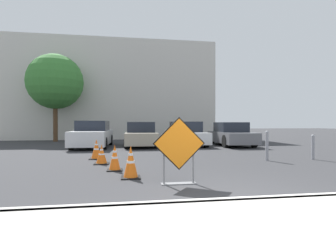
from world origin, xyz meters
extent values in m
plane|color=#333335|center=(0.00, 10.00, 0.00)|extent=(96.00, 96.00, 0.00)
cube|color=#ADAAA3|center=(0.00, -1.18, 0.07)|extent=(25.86, 2.37, 0.14)
cube|color=#ADAAA3|center=(0.00, 0.00, 0.07)|extent=(25.86, 0.20, 0.14)
cube|color=black|center=(-0.77, 1.66, 0.90)|extent=(1.15, 0.02, 1.15)
cube|color=orange|center=(-0.77, 1.64, 0.90)|extent=(1.09, 0.02, 1.09)
cube|color=slate|center=(-0.77, 1.70, 0.01)|extent=(0.77, 0.20, 0.02)
cube|color=slate|center=(-1.10, 1.70, 0.45)|extent=(0.04, 0.04, 0.90)
cube|color=slate|center=(-0.45, 1.70, 0.45)|extent=(0.04, 0.04, 0.90)
cube|color=black|center=(-1.80, 2.51, 0.01)|extent=(0.47, 0.47, 0.03)
cone|color=orange|center=(-1.80, 2.51, 0.41)|extent=(0.35, 0.35, 0.76)
cylinder|color=white|center=(-1.80, 2.51, 0.58)|extent=(0.11, 0.11, 0.07)
cylinder|color=white|center=(-1.80, 2.51, 0.39)|extent=(0.19, 0.19, 0.07)
cube|color=black|center=(-2.24, 3.60, 0.01)|extent=(0.43, 0.43, 0.03)
cone|color=orange|center=(-2.24, 3.60, 0.38)|extent=(0.31, 0.31, 0.70)
cylinder|color=white|center=(-2.24, 3.60, 0.53)|extent=(0.10, 0.10, 0.06)
cylinder|color=white|center=(-2.24, 3.60, 0.37)|extent=(0.18, 0.18, 0.06)
cube|color=black|center=(-2.72, 4.87, 0.01)|extent=(0.47, 0.47, 0.03)
cone|color=orange|center=(-2.72, 4.87, 0.33)|extent=(0.35, 0.35, 0.61)
cylinder|color=white|center=(-2.72, 4.87, 0.47)|extent=(0.11, 0.11, 0.05)
cylinder|color=white|center=(-2.72, 4.87, 0.32)|extent=(0.19, 0.19, 0.05)
cube|color=black|center=(-3.02, 6.12, 0.01)|extent=(0.50, 0.50, 0.03)
cone|color=orange|center=(-3.02, 6.12, 0.38)|extent=(0.37, 0.37, 0.71)
cylinder|color=white|center=(-3.02, 6.12, 0.54)|extent=(0.12, 0.12, 0.06)
cylinder|color=white|center=(-3.02, 6.12, 0.37)|extent=(0.21, 0.21, 0.06)
cube|color=silver|center=(-3.78, 11.17, 0.55)|extent=(1.98, 4.65, 0.75)
cube|color=#1E232D|center=(-3.78, 11.28, 1.20)|extent=(1.67, 2.17, 0.55)
cylinder|color=black|center=(-3.01, 9.71, 0.31)|extent=(0.22, 0.63, 0.62)
cylinder|color=black|center=(-4.67, 9.78, 0.31)|extent=(0.22, 0.63, 0.62)
cylinder|color=black|center=(-2.90, 12.55, 0.31)|extent=(0.22, 0.63, 0.62)
cylinder|color=black|center=(-4.56, 12.62, 0.31)|extent=(0.22, 0.63, 0.62)
cube|color=#A39984|center=(-1.09, 11.34, 0.50)|extent=(1.88, 4.37, 0.64)
cube|color=#1E232D|center=(-1.09, 11.44, 1.11)|extent=(1.59, 2.03, 0.59)
cylinder|color=black|center=(-0.34, 9.97, 0.32)|extent=(0.22, 0.64, 0.63)
cylinder|color=black|center=(-1.94, 10.03, 0.32)|extent=(0.22, 0.64, 0.63)
cylinder|color=black|center=(-0.25, 12.65, 0.32)|extent=(0.22, 0.64, 0.63)
cylinder|color=black|center=(-1.85, 12.70, 0.32)|extent=(0.22, 0.64, 0.63)
cube|color=white|center=(1.59, 11.35, 0.49)|extent=(1.99, 4.09, 0.64)
cube|color=#1E232D|center=(1.59, 11.45, 1.12)|extent=(1.66, 1.92, 0.62)
cylinder|color=black|center=(2.47, 10.16, 0.31)|extent=(0.23, 0.64, 0.63)
cylinder|color=black|center=(0.84, 10.07, 0.31)|extent=(0.23, 0.64, 0.63)
cylinder|color=black|center=(2.34, 12.63, 0.31)|extent=(0.23, 0.64, 0.63)
cylinder|color=black|center=(0.71, 12.55, 0.31)|extent=(0.23, 0.64, 0.63)
cube|color=slate|center=(4.28, 10.95, 0.50)|extent=(1.96, 4.35, 0.62)
cube|color=#1E232D|center=(4.28, 11.06, 1.10)|extent=(1.64, 2.04, 0.57)
cylinder|color=black|center=(5.03, 9.59, 0.35)|extent=(0.23, 0.71, 0.70)
cylinder|color=black|center=(3.41, 9.66, 0.35)|extent=(0.23, 0.71, 0.70)
cylinder|color=black|center=(5.15, 12.24, 0.35)|extent=(0.23, 0.71, 0.70)
cylinder|color=black|center=(3.52, 12.31, 0.35)|extent=(0.23, 0.71, 0.70)
cylinder|color=gray|center=(3.04, 4.74, 0.50)|extent=(0.11, 0.11, 1.01)
sphere|color=gray|center=(3.04, 4.74, 1.01)|extent=(0.12, 0.12, 0.12)
cylinder|color=gray|center=(4.86, 4.74, 0.43)|extent=(0.11, 0.11, 0.86)
sphere|color=gray|center=(4.86, 4.74, 0.86)|extent=(0.12, 0.12, 0.12)
cube|color=beige|center=(-3.23, 20.19, 4.16)|extent=(17.71, 5.00, 8.32)
cylinder|color=#513823|center=(-7.04, 16.15, 1.43)|extent=(0.32, 0.32, 2.87)
sphere|color=#387A33|center=(-7.04, 16.15, 4.36)|extent=(3.97, 3.97, 3.97)
camera|label=1|loc=(-1.89, -3.93, 1.34)|focal=28.00mm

